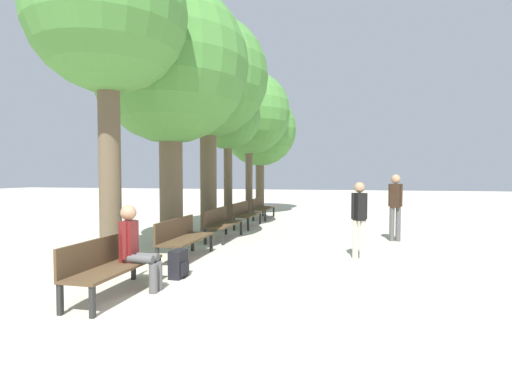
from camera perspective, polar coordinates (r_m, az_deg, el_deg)
The scene contains 16 objects.
ground_plane at distance 5.07m, azimuth -1.22°, elevation -17.13°, with size 80.00×80.00×0.00m, color beige.
bench_row_0 at distance 6.08m, azimuth -20.16°, elevation -9.35°, with size 0.54×1.79×0.81m.
bench_row_1 at distance 8.26m, azimuth -10.49°, elevation -6.09°, with size 0.54×1.79×0.81m.
bench_row_2 at distance 10.60m, azimuth -5.02°, elevation -4.14°, with size 0.54×1.79×0.81m.
bench_row_3 at distance 13.00m, azimuth -1.56°, elevation -2.89°, with size 0.54×1.79×0.81m.
bench_row_4 at distance 15.44m, azimuth 0.80°, elevation -2.02°, with size 0.54×1.79×0.81m.
tree_row_0 at distance 8.02m, azimuth -20.47°, elevation 22.58°, with size 2.79×2.79×5.93m.
tree_row_1 at distance 10.03m, azimuth -12.19°, elevation 17.19°, with size 3.71×3.71×6.15m.
tree_row_2 at distance 12.44m, azimuth -6.89°, elevation 15.93°, with size 3.60×3.60×6.44m.
tree_row_3 at distance 14.15m, azimuth -4.04°, elevation 10.59°, with size 2.28×2.28×4.87m.
tree_row_4 at distance 17.12m, azimuth -1.01°, elevation 11.28°, with size 3.48×3.48×6.06m.
tree_row_5 at distance 19.11m, azimuth 0.57°, elevation 8.91°, with size 3.44×3.44×5.56m.
person_seated at distance 6.17m, azimuth -16.79°, elevation -7.26°, with size 0.60×0.34×1.27m.
backpack at distance 6.83m, azimuth -11.00°, elevation -10.02°, with size 0.24×0.38×0.46m.
pedestrian_near at distance 8.29m, azimuth 14.53°, elevation -3.15°, with size 0.32×0.27×1.56m.
pedestrian_mid at distance 10.81m, azimuth 19.28°, elevation -1.43°, with size 0.35×0.26×1.71m.
Camera 1 is at (1.18, -4.63, 1.71)m, focal length 28.00 mm.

